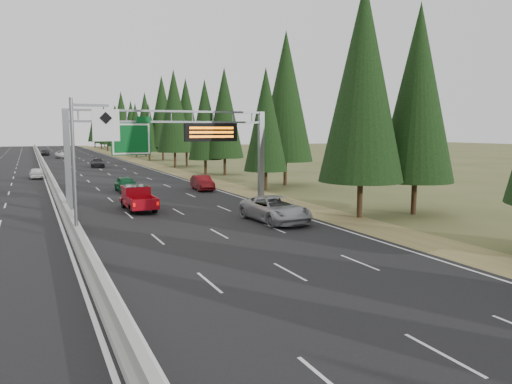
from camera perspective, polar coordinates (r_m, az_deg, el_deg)
road at (r=84.66m, az=-22.93°, el=2.28°), size 32.00×260.00×0.08m
shoulder_right at (r=86.98m, az=-11.12°, el=2.82°), size 3.60×260.00×0.06m
median_barrier at (r=84.64m, az=-22.94°, el=2.54°), size 0.70×260.00×0.85m
sign_gantry at (r=40.85m, az=-8.68°, el=5.55°), size 16.75×0.98×7.80m
hov_sign_pole at (r=29.55m, az=-19.01°, el=3.64°), size 2.80×0.50×8.00m
tree_row_right at (r=72.00m, az=-4.49°, el=9.33°), size 12.02×238.19×18.93m
silver_minivan at (r=34.06m, az=2.21°, el=-1.97°), size 3.20×6.38×1.74m
red_pickup at (r=40.36m, az=-13.43°, el=-0.51°), size 2.02×5.67×1.85m
car_ahead_green at (r=52.39m, az=-14.62°, el=0.89°), size 1.89×4.58×1.55m
car_ahead_dkred at (r=52.34m, az=-6.15°, el=1.06°), size 1.97×4.75×1.53m
car_ahead_dkgrey at (r=88.53m, az=-17.67°, el=3.22°), size 2.55×5.44×1.54m
car_ahead_white at (r=121.40m, az=-21.33°, el=4.05°), size 3.04×5.99×1.62m
car_ahead_far at (r=133.63m, az=-22.94°, el=4.20°), size 2.13×4.77×1.59m
car_onc_white at (r=70.58m, az=-23.83°, el=2.00°), size 1.70×4.20×1.43m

